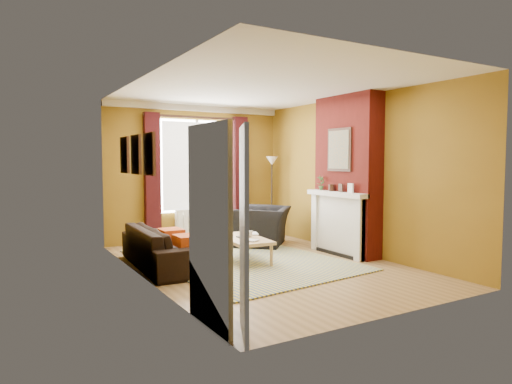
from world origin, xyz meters
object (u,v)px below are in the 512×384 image
at_px(floor_lamp, 272,174).
at_px(armchair, 262,226).
at_px(wicker_stool, 206,231).
at_px(coffee_table, 243,240).
at_px(sofa, 164,247).

bearing_deg(floor_lamp, armchair, -132.90).
xyz_separation_m(armchair, floor_lamp, (0.69, 0.75, 1.01)).
bearing_deg(armchair, wicker_stool, -97.55).
distance_m(coffee_table, floor_lamp, 2.73).
relative_size(sofa, wicker_stool, 4.81).
xyz_separation_m(armchair, wicker_stool, (-0.79, 0.94, -0.15)).
xyz_separation_m(sofa, coffee_table, (1.23, -0.32, 0.05)).
bearing_deg(wicker_stool, coffee_table, -96.61).
bearing_deg(sofa, coffee_table, -102.73).
bearing_deg(wicker_stool, sofa, -130.46).
relative_size(sofa, coffee_table, 1.71).
height_order(coffee_table, wicker_stool, wicker_stool).
bearing_deg(floor_lamp, wicker_stool, 172.66).
bearing_deg(wicker_stool, floor_lamp, -7.34).
distance_m(armchair, floor_lamp, 1.43).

